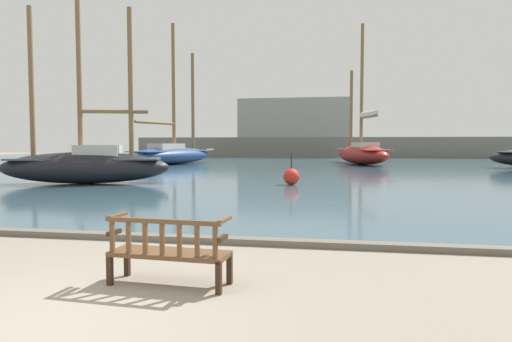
# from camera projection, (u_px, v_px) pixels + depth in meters

# --- Properties ---
(ground_plane) EXTENTS (160.00, 160.00, 0.00)m
(ground_plane) POSITION_uv_depth(u_px,v_px,m) (60.00, 316.00, 4.98)
(ground_plane) COLOR gray
(harbor_water) EXTENTS (100.00, 80.00, 0.08)m
(harbor_water) POSITION_uv_depth(u_px,v_px,m) (309.00, 161.00, 48.21)
(harbor_water) COLOR #385666
(harbor_water) RESTS_ON ground
(quay_edge_kerb) EXTENTS (40.00, 0.30, 0.12)m
(quay_edge_kerb) POSITION_uv_depth(u_px,v_px,m) (180.00, 239.00, 8.76)
(quay_edge_kerb) COLOR #675F54
(quay_edge_kerb) RESTS_ON ground
(park_bench) EXTENTS (1.63, 0.63, 0.92)m
(park_bench) POSITION_uv_depth(u_px,v_px,m) (168.00, 250.00, 6.04)
(park_bench) COLOR #322113
(park_bench) RESTS_ON ground
(sailboat_nearest_starboard) EXTENTS (8.70, 4.15, 9.09)m
(sailboat_nearest_starboard) POSITION_uv_depth(u_px,v_px,m) (86.00, 163.00, 20.53)
(sailboat_nearest_starboard) COLOR black
(sailboat_nearest_starboard) RESTS_ON harbor_water
(sailboat_mid_starboard) EXTENTS (5.93, 11.73, 12.13)m
(sailboat_mid_starboard) POSITION_uv_depth(u_px,v_px,m) (172.00, 153.00, 39.64)
(sailboat_mid_starboard) COLOR navy
(sailboat_mid_starboard) RESTS_ON harbor_water
(sailboat_nearest_port) EXTENTS (5.57, 10.43, 12.15)m
(sailboat_nearest_port) POSITION_uv_depth(u_px,v_px,m) (362.00, 152.00, 39.75)
(sailboat_nearest_port) COLOR maroon
(sailboat_nearest_port) RESTS_ON harbor_water
(channel_buoy) EXTENTS (0.71, 0.71, 1.41)m
(channel_buoy) POSITION_uv_depth(u_px,v_px,m) (291.00, 177.00, 19.90)
(channel_buoy) COLOR red
(channel_buoy) RESTS_ON harbor_water
(far_breakwater) EXTENTS (47.97, 2.40, 7.80)m
(far_breakwater) POSITION_uv_depth(u_px,v_px,m) (307.00, 138.00, 59.69)
(far_breakwater) COLOR slate
(far_breakwater) RESTS_ON ground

